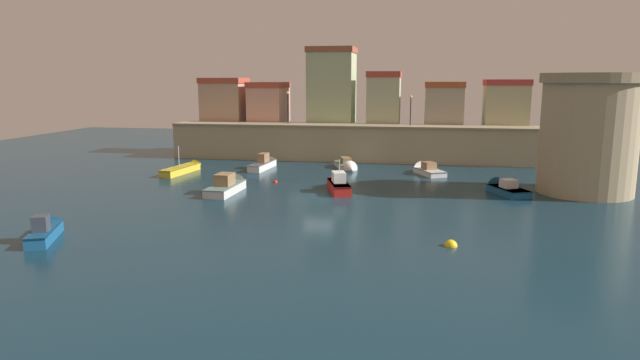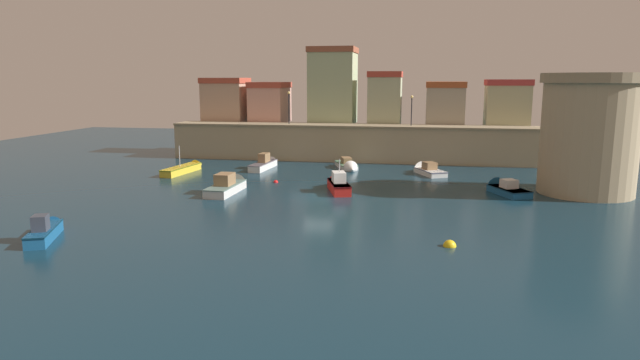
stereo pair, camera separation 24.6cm
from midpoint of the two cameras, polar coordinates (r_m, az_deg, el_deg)
ground_plane at (r=45.28m, az=-0.29°, el=-1.80°), size 115.00×115.00×0.00m
quay_wall at (r=65.49m, az=3.09°, el=3.89°), size 43.21×4.08×4.28m
old_town_backdrop at (r=69.69m, az=2.72°, el=8.67°), size 40.38×6.23×9.44m
fortress_tower at (r=51.30m, az=25.95°, el=4.36°), size 8.29×8.29×10.08m
quay_lamp_0 at (r=66.51m, az=-3.46°, el=8.01°), size 0.32×0.32×3.85m
quay_lamp_1 at (r=64.64m, az=9.27°, el=7.63°), size 0.32×0.32×3.46m
moored_boat_0 at (r=49.64m, az=18.24°, el=-0.80°), size 3.81×5.43×1.88m
moored_boat_1 at (r=60.46m, az=-5.84°, el=1.73°), size 1.82×6.96×1.95m
moored_boat_2 at (r=48.02m, az=1.68°, el=-0.39°), size 3.07×5.95×3.15m
moored_boat_3 at (r=48.33m, az=-9.52°, el=-0.52°), size 2.03×6.79×2.22m
moored_boat_4 at (r=59.19m, az=-13.93°, el=1.18°), size 2.13×7.43×3.14m
moored_boat_5 at (r=59.41m, az=2.75°, el=1.47°), size 3.47×5.76×1.71m
moored_boat_6 at (r=37.82m, az=-26.62°, el=-4.63°), size 3.21×5.59×1.86m
moored_boat_7 at (r=57.76m, az=10.75°, el=1.06°), size 3.86×5.38×1.85m
mooring_buoy_0 at (r=51.95m, az=-4.79°, el=-0.25°), size 0.45×0.45×0.45m
mooring_buoy_1 at (r=33.14m, az=13.19°, el=-6.69°), size 0.76×0.76×0.76m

